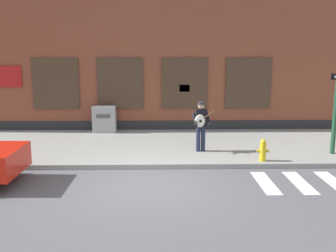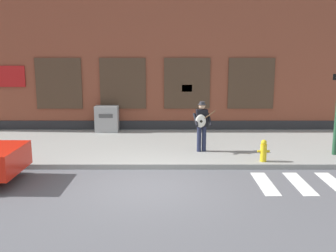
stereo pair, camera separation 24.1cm
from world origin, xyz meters
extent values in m
plane|color=#56565B|center=(0.00, 0.00, 0.00)|extent=(160.00, 160.00, 0.00)
cube|color=gray|center=(0.00, 4.22, 0.08)|extent=(28.00, 5.32, 0.16)
cube|color=brown|center=(0.00, 8.89, 4.38)|extent=(28.00, 4.00, 8.76)
cube|color=#28282B|center=(0.00, 6.87, 0.28)|extent=(28.00, 0.04, 0.55)
cube|color=#473323|center=(-4.13, 6.86, 2.18)|extent=(1.97, 0.06, 2.17)
cube|color=black|center=(-4.13, 6.85, 2.18)|extent=(1.85, 0.03, 2.05)
cube|color=#473323|center=(-1.38, 6.86, 2.18)|extent=(1.97, 0.06, 2.17)
cube|color=black|center=(-1.38, 6.85, 2.18)|extent=(1.85, 0.03, 2.05)
cube|color=#473323|center=(1.38, 6.86, 2.18)|extent=(1.97, 0.06, 2.17)
cube|color=black|center=(1.38, 6.85, 2.18)|extent=(1.85, 0.03, 2.05)
cube|color=#473323|center=(4.13, 6.86, 2.18)|extent=(1.97, 0.06, 2.17)
cube|color=black|center=(4.13, 6.85, 2.18)|extent=(1.85, 0.03, 2.05)
cube|color=red|center=(-6.26, 6.85, 2.48)|extent=(1.40, 0.04, 0.90)
cube|color=yellow|center=(1.38, 6.84, 1.98)|extent=(0.44, 0.02, 0.30)
cube|color=silver|center=(3.23, 0.26, 0.01)|extent=(0.42, 1.90, 0.01)
cube|color=silver|center=(4.18, 0.26, 0.01)|extent=(0.42, 1.90, 0.01)
cube|color=silver|center=(5.14, 0.26, 0.01)|extent=(0.42, 1.90, 0.01)
cube|color=silver|center=(-3.50, 0.84, 0.74)|extent=(0.06, 0.24, 0.12)
cube|color=silver|center=(-3.52, -0.30, 0.74)|extent=(0.06, 0.24, 0.12)
cylinder|color=black|center=(-4.43, 1.16, 0.33)|extent=(0.66, 0.25, 0.66)
cylinder|color=#1E233D|center=(1.80, 3.19, 0.59)|extent=(0.15, 0.15, 0.88)
cylinder|color=#1E233D|center=(1.63, 3.14, 0.59)|extent=(0.15, 0.15, 0.88)
cube|color=black|center=(1.72, 3.17, 1.33)|extent=(0.41, 0.28, 0.59)
sphere|color=tan|center=(1.72, 3.17, 1.73)|extent=(0.22, 0.22, 0.22)
cylinder|color=#333338|center=(1.72, 3.17, 1.79)|extent=(0.27, 0.28, 0.02)
cylinder|color=#333338|center=(1.72, 3.17, 1.84)|extent=(0.18, 0.18, 0.09)
cylinder|color=black|center=(1.97, 3.11, 1.29)|extent=(0.17, 0.52, 0.39)
cylinder|color=black|center=(1.49, 3.03, 1.29)|extent=(0.17, 0.52, 0.39)
ellipsoid|color=silver|center=(1.66, 2.98, 1.25)|extent=(0.37, 0.18, 0.44)
cylinder|color=black|center=(1.67, 2.92, 1.25)|extent=(0.09, 0.02, 0.09)
cylinder|color=brown|center=(1.92, 3.00, 1.43)|extent=(0.47, 0.11, 0.34)
cube|color=#9E9E9E|center=(-2.05, 6.44, 0.71)|extent=(0.98, 0.54, 1.11)
cube|color=#4C4C4C|center=(-2.05, 6.15, 0.88)|extent=(0.59, 0.02, 0.16)
cylinder|color=gold|center=(3.56, 1.91, 0.43)|extent=(0.20, 0.20, 0.55)
sphere|color=gold|center=(3.56, 1.91, 0.77)|extent=(0.18, 0.18, 0.18)
cylinder|color=gold|center=(3.42, 1.91, 0.49)|extent=(0.10, 0.07, 0.07)
cylinder|color=gold|center=(3.70, 1.91, 0.49)|extent=(0.10, 0.07, 0.07)
camera|label=1|loc=(0.32, -10.01, 3.65)|focal=42.00mm
camera|label=2|loc=(0.56, -10.01, 3.65)|focal=42.00mm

